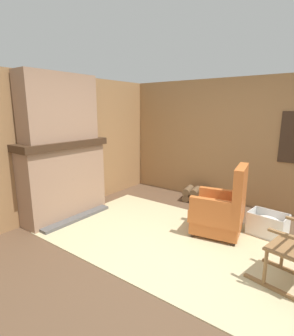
{
  "coord_description": "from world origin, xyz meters",
  "views": [
    {
      "loc": [
        1.51,
        -2.56,
        1.81
      ],
      "look_at": [
        -0.87,
        0.64,
        0.9
      ],
      "focal_mm": 28.0,
      "sensor_mm": 36.0,
      "label": 1
    }
  ],
  "objects_px": {
    "firewood_stack": "(195,194)",
    "decorative_plate_on_mantel": "(58,134)",
    "laundry_basket": "(268,224)",
    "oil_lamp_vase": "(47,137)",
    "storage_case": "(78,135)",
    "armchair": "(221,211)"
  },
  "relations": [
    {
      "from": "storage_case",
      "to": "decorative_plate_on_mantel",
      "type": "height_order",
      "value": "decorative_plate_on_mantel"
    },
    {
      "from": "firewood_stack",
      "to": "oil_lamp_vase",
      "type": "bearing_deg",
      "value": -123.67
    },
    {
      "from": "oil_lamp_vase",
      "to": "decorative_plate_on_mantel",
      "type": "distance_m",
      "value": 0.23
    },
    {
      "from": "laundry_basket",
      "to": "armchair",
      "type": "bearing_deg",
      "value": -143.65
    },
    {
      "from": "armchair",
      "to": "firewood_stack",
      "type": "height_order",
      "value": "armchair"
    },
    {
      "from": "armchair",
      "to": "storage_case",
      "type": "height_order",
      "value": "storage_case"
    },
    {
      "from": "armchair",
      "to": "oil_lamp_vase",
      "type": "xyz_separation_m",
      "value": [
        -2.43,
        -1.12,
        1.01
      ]
    },
    {
      "from": "decorative_plate_on_mantel",
      "to": "storage_case",
      "type": "bearing_deg",
      "value": 86.95
    },
    {
      "from": "armchair",
      "to": "oil_lamp_vase",
      "type": "bearing_deg",
      "value": 14.65
    },
    {
      "from": "firewood_stack",
      "to": "laundry_basket",
      "type": "xyz_separation_m",
      "value": [
        1.5,
        -0.7,
        0.04
      ]
    },
    {
      "from": "oil_lamp_vase",
      "to": "decorative_plate_on_mantel",
      "type": "bearing_deg",
      "value": 95.11
    },
    {
      "from": "firewood_stack",
      "to": "decorative_plate_on_mantel",
      "type": "relative_size",
      "value": 2.23
    },
    {
      "from": "armchair",
      "to": "oil_lamp_vase",
      "type": "height_order",
      "value": "oil_lamp_vase"
    },
    {
      "from": "laundry_basket",
      "to": "decorative_plate_on_mantel",
      "type": "bearing_deg",
      "value": -156.47
    },
    {
      "from": "laundry_basket",
      "to": "oil_lamp_vase",
      "type": "relative_size",
      "value": 2.36
    },
    {
      "from": "oil_lamp_vase",
      "to": "laundry_basket",
      "type": "bearing_deg",
      "value": 27.17
    },
    {
      "from": "armchair",
      "to": "laundry_basket",
      "type": "relative_size",
      "value": 1.94
    },
    {
      "from": "firewood_stack",
      "to": "decorative_plate_on_mantel",
      "type": "distance_m",
      "value": 2.81
    },
    {
      "from": "decorative_plate_on_mantel",
      "to": "laundry_basket",
      "type": "bearing_deg",
      "value": 23.53
    },
    {
      "from": "laundry_basket",
      "to": "oil_lamp_vase",
      "type": "distance_m",
      "value": 3.56
    },
    {
      "from": "oil_lamp_vase",
      "to": "storage_case",
      "type": "height_order",
      "value": "oil_lamp_vase"
    },
    {
      "from": "storage_case",
      "to": "decorative_plate_on_mantel",
      "type": "relative_size",
      "value": 1.14
    }
  ]
}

